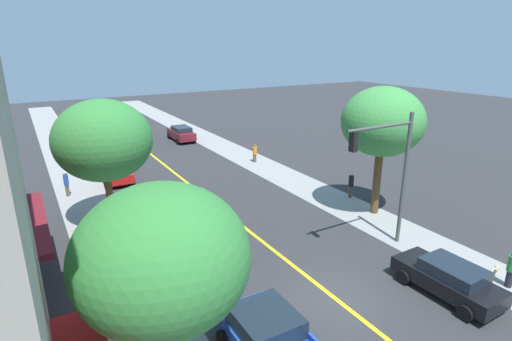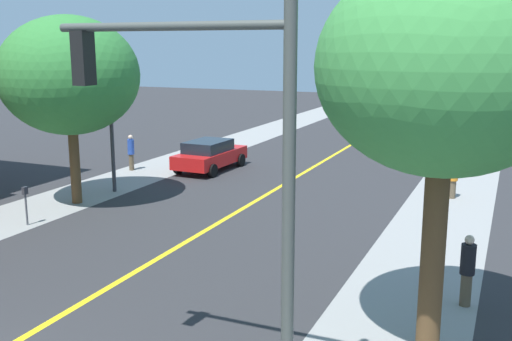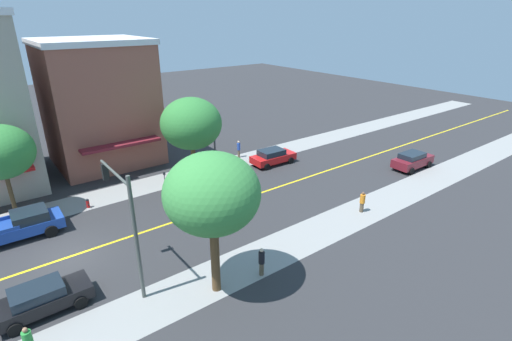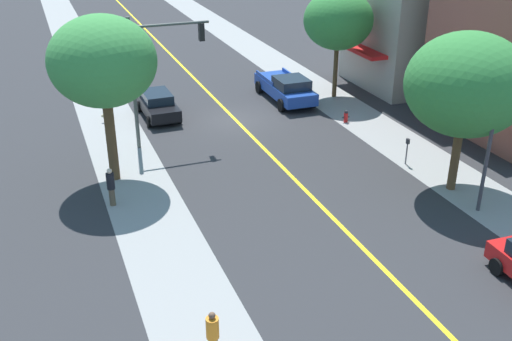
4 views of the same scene
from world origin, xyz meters
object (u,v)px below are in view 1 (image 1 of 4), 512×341
Objects in this scene: red_sedan_left_curb at (115,171)px; pedestrian_blue_shirt at (66,183)px; black_sedan_right_curb at (448,278)px; small_dog at (494,270)px; traffic_light_mast at (390,163)px; maroon_sedan_right_curb at (181,133)px; street_tree_right_corner at (103,141)px; fire_hydrant at (174,302)px; parking_meter at (132,228)px; street_tree_left_far at (383,122)px; street_tree_left_near at (162,259)px; pedestrian_green_shirt at (512,268)px; pedestrian_orange_shirt at (255,153)px; street_lamp at (102,152)px; pedestrian_black_shirt at (351,184)px.

red_sedan_left_curb is 2.53× the size of pedestrian_blue_shirt.
small_dog is at bearing -95.23° from black_sedan_right_curb.
traffic_light_mast is 1.55× the size of maroon_sedan_right_curb.
street_tree_right_corner reaches higher than fire_hydrant.
red_sedan_left_curb reaches higher than fire_hydrant.
maroon_sedan_right_curb is at bearing 95.32° from pedestrian_blue_shirt.
parking_meter reaches higher than fire_hydrant.
maroon_sedan_right_curb is (-0.58, 27.40, -3.66)m from traffic_light_mast.
street_tree_left_far is 20.91m from pedestrian_blue_shirt.
street_tree_left_near reaches higher than pedestrian_green_shirt.
traffic_light_mast is at bearing -27.34° from pedestrian_orange_shirt.
street_tree_left_far reaches higher than traffic_light_mast.
pedestrian_orange_shirt is 0.96× the size of pedestrian_green_shirt.
street_lamp is 9.12× the size of small_dog.
street_lamp is 3.44× the size of pedestrian_black_shirt.
pedestrian_orange_shirt is at bearing 54.48° from street_tree_left_near.
fire_hydrant is at bearing -29.55° from pedestrian_blue_shirt.
maroon_sedan_right_curb is at bearing 69.12° from street_tree_left_near.
traffic_light_mast reaches higher than black_sedan_right_curb.
street_tree_left_near is at bearing 173.94° from red_sedan_left_curb.
street_tree_left_near reaches higher than pedestrian_blue_shirt.
pedestrian_blue_shirt is (-13.04, 15.98, -3.53)m from traffic_light_mast.
traffic_light_mast is at bearing -41.09° from street_tree_right_corner.
street_tree_left_far reaches higher than street_tree_right_corner.
pedestrian_orange_shirt is 15.15m from pedestrian_blue_shirt.
small_dog is (-0.75, -7.89, -5.33)m from street_tree_left_far.
pedestrian_green_shirt is at bearing -110.04° from black_sedan_right_curb.
fire_hydrant is 0.17× the size of black_sedan_right_curb.
street_tree_left_near is 17.17m from street_tree_left_far.
fire_hydrant is (0.38, -9.38, -4.59)m from street_tree_right_corner.
pedestrian_black_shirt is 2.65× the size of small_dog.
black_sedan_right_curb is at bearing -25.49° from fire_hydrant.
pedestrian_green_shirt is at bearing -52.87° from street_lamp.
street_lamp is at bearing 92.25° from parking_meter.
red_sedan_left_curb is 11.64m from pedestrian_orange_shirt.
pedestrian_black_shirt is at bearing -168.14° from maroon_sedan_right_curb.
maroon_sedan_right_curb is at bearing -10.04° from pedestrian_black_shirt.
street_tree_left_far is 24.79m from maroon_sedan_right_curb.
fire_hydrant is at bearing 177.08° from red_sedan_left_curb.
pedestrian_green_shirt is at bearing -110.69° from small_dog.
traffic_light_mast is at bearing 2.05° from pedestrian_blue_shirt.
street_tree_left_near is at bearing -95.06° from street_lamp.
traffic_light_mast reaches higher than pedestrian_orange_shirt.
pedestrian_blue_shirt reaches higher than black_sedan_right_curb.
fire_hydrant is (1.59, 4.54, -4.65)m from street_tree_left_near.
pedestrian_green_shirt is (13.12, -17.33, -2.87)m from street_lamp.
pedestrian_black_shirt is (4.29, 10.31, 0.15)m from black_sedan_right_curb.
maroon_sedan_right_curb is at bearing 132.21° from pedestrian_green_shirt.
red_sedan_left_curb reaches higher than parking_meter.
pedestrian_blue_shirt is (-15.14, -0.54, 0.10)m from pedestrian_orange_shirt.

